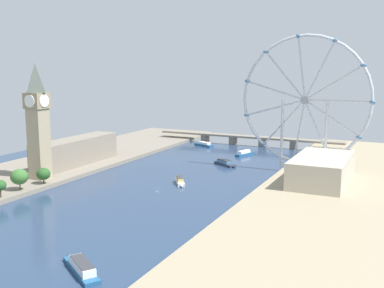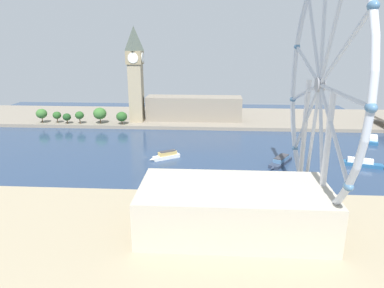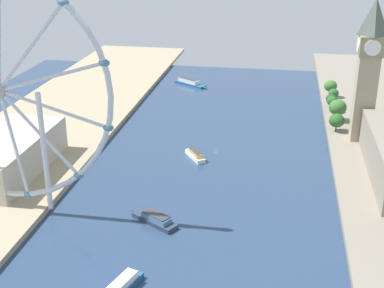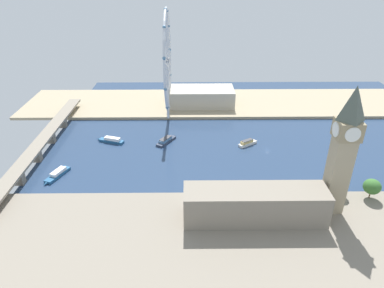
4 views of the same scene
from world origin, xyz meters
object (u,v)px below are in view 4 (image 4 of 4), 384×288
object	(u,v)px
parliament_block	(255,205)
riverside_hall	(201,97)
ferris_wheel	(168,61)
tour_boat_0	(111,140)
clock_tower	(343,150)
tour_boat_2	(248,143)
tour_boat_4	(166,140)
river_bridge	(41,143)
tour_boat_1	(57,174)

from	to	relation	value
parliament_block	riverside_hall	xyz separation A→B (m)	(201.80, 27.47, -1.60)
ferris_wheel	riverside_hall	world-z (taller)	ferris_wheel
tour_boat_0	riverside_hall	bearing A→B (deg)	-116.00
ferris_wheel	parliament_block	bearing A→B (deg)	-160.83
clock_tower	parliament_block	bearing A→B (deg)	100.63
riverside_hall	tour_boat_2	world-z (taller)	riverside_hall
ferris_wheel	riverside_hall	bearing A→B (deg)	-58.45
clock_tower	tour_boat_4	world-z (taller)	clock_tower
tour_boat_2	river_bridge	bearing A→B (deg)	149.42
riverside_hall	tour_boat_2	bearing A→B (deg)	-157.04
riverside_hall	tour_boat_0	size ratio (longest dim) A/B	2.72
clock_tower	tour_boat_0	bearing A→B (deg)	58.04
clock_tower	tour_boat_0	world-z (taller)	clock_tower
parliament_block	tour_boat_0	world-z (taller)	parliament_block
ferris_wheel	tour_boat_4	bearing A→B (deg)	-179.72
tour_boat_2	ferris_wheel	bearing A→B (deg)	102.07
parliament_block	tour_boat_0	size ratio (longest dim) A/B	3.23
tour_boat_0	river_bridge	bearing A→B (deg)	34.52
clock_tower	parliament_block	distance (m)	63.04
river_bridge	tour_boat_2	size ratio (longest dim) A/B	10.34
river_bridge	tour_boat_4	bearing A→B (deg)	-81.62
parliament_block	tour_boat_4	world-z (taller)	parliament_block
tour_boat_1	ferris_wheel	bearing A→B (deg)	168.42
river_bridge	tour_boat_1	size ratio (longest dim) A/B	7.57
tour_boat_1	river_bridge	bearing A→B (deg)	-125.19
parliament_block	tour_boat_1	distance (m)	155.18
parliament_block	tour_boat_1	xyz separation A→B (m)	(55.75, 144.30, -12.20)
ferris_wheel	tour_boat_2	xyz separation A→B (m)	(-73.56, -75.49, -56.71)
ferris_wheel	river_bridge	distance (m)	146.03
tour_boat_2	parliament_block	bearing A→B (deg)	-130.53
ferris_wheel	tour_boat_0	xyz separation A→B (m)	(-66.69, 50.84, -56.81)
clock_tower	ferris_wheel	distance (m)	206.00
river_bridge	tour_boat_1	xyz separation A→B (m)	(-40.97, -26.73, -5.94)
tour_boat_2	tour_boat_0	bearing A→B (deg)	143.22
riverside_hall	tour_boat_0	bearing A→B (deg)	135.75
clock_tower	tour_boat_0	size ratio (longest dim) A/B	3.09
clock_tower	riverside_hall	bearing A→B (deg)	22.66
clock_tower	tour_boat_1	world-z (taller)	clock_tower
clock_tower	tour_boat_2	world-z (taller)	clock_tower
ferris_wheel	tour_boat_4	world-z (taller)	ferris_wheel
parliament_block	tour_boat_2	size ratio (longest dim) A/B	4.44
riverside_hall	tour_boat_4	world-z (taller)	riverside_hall
riverside_hall	tour_boat_0	xyz separation A→B (m)	(-88.29, 86.02, -10.42)
river_bridge	tour_boat_4	xyz separation A→B (m)	(16.01, -108.71, -5.80)
ferris_wheel	river_bridge	world-z (taller)	ferris_wheel
ferris_wheel	tour_boat_0	world-z (taller)	ferris_wheel
tour_boat_4	tour_boat_2	bearing A→B (deg)	-62.86
tour_boat_1	tour_boat_2	distance (m)	165.18
clock_tower	ferris_wheel	xyz separation A→B (m)	(170.32, 115.29, 11.56)
river_bridge	tour_boat_2	bearing A→B (deg)	-86.91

